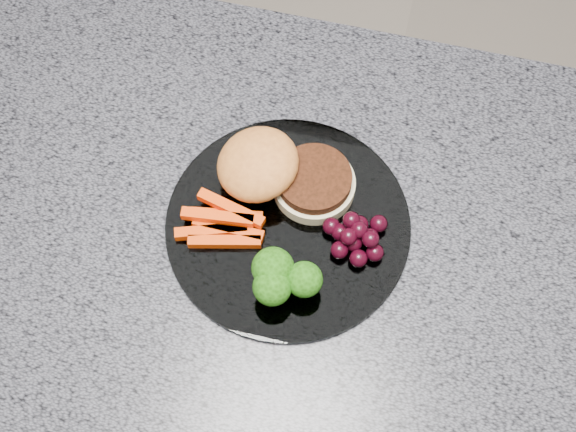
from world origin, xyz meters
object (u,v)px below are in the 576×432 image
object	(u,v)px
island_cabinet	(331,373)
burger	(278,173)
grape_bunch	(357,236)
plate	(288,225)

from	to	relation	value
island_cabinet	burger	world-z (taller)	burger
island_cabinet	grape_bunch	distance (m)	0.49
island_cabinet	plate	bearing A→B (deg)	162.30
island_cabinet	burger	xyz separation A→B (m)	(-0.10, 0.07, 0.50)
island_cabinet	plate	size ratio (longest dim) A/B	4.62
plate	burger	size ratio (longest dim) A/B	1.55
island_cabinet	grape_bunch	bearing A→B (deg)	95.20
plate	grape_bunch	xyz separation A→B (m)	(0.07, -0.00, 0.02)
grape_bunch	island_cabinet	bearing A→B (deg)	-84.80
island_cabinet	grape_bunch	world-z (taller)	grape_bunch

